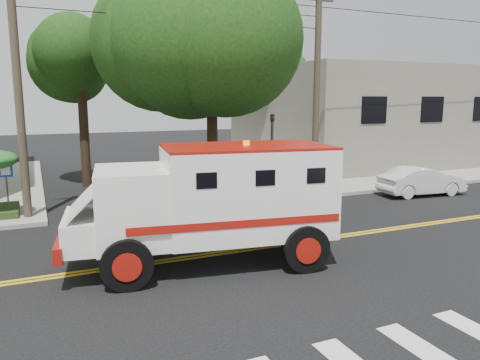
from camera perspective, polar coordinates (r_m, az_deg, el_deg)
name	(u,v)px	position (r m, az deg, el deg)	size (l,w,h in m)	color
ground	(244,250)	(13.38, 0.48, -8.52)	(100.00, 100.00, 0.00)	black
sidewalk_ne	(346,163)	(31.57, 12.84, 2.07)	(17.00, 17.00, 0.15)	gray
building_right	(362,115)	(32.63, 14.66, 7.67)	(14.00, 12.00, 6.00)	slate
utility_pole_left	(18,90)	(17.58, -25.42, 9.84)	(0.28, 0.28, 9.00)	#382D23
utility_pole_right	(317,92)	(21.19, 9.31, 10.49)	(0.28, 0.28, 9.00)	#382D23
tree_main	(224,22)	(19.40, -1.94, 18.69)	(6.08, 5.70, 9.85)	black
tree_left	(88,66)	(23.55, -18.03, 13.07)	(4.48, 4.20, 7.70)	black
tree_right	(269,69)	(30.81, 3.51, 13.33)	(4.80, 4.50, 8.20)	black
traffic_signal	(272,148)	(19.51, 3.91, 3.97)	(0.15, 0.18, 3.60)	#3F3F42
accessibility_sign	(7,183)	(18.00, -26.58, -0.31)	(0.45, 0.10, 2.02)	#3F3F42
armored_truck	(213,198)	(11.92, -3.27, -2.16)	(7.01, 3.52, 3.06)	white
parked_sedan	(422,181)	(22.18, 21.28, -0.12)	(1.35, 3.86, 1.27)	silver
pedestrian_a	(318,172)	(20.70, 9.51, 0.97)	(0.67, 0.44, 1.84)	gray
pedestrian_b	(272,166)	(23.30, 3.87, 1.71)	(0.75, 0.59, 1.55)	gray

